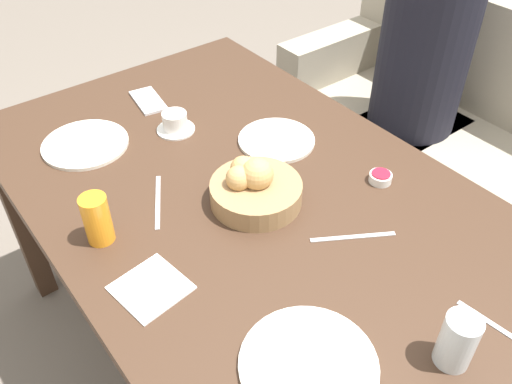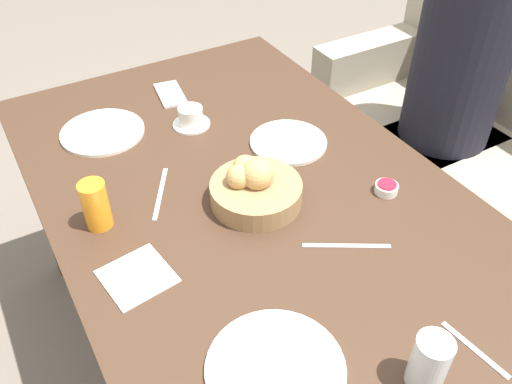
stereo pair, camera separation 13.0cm
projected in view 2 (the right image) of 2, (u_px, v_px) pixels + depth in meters
The scene contains 17 objects.
ground_plane at pixel (251, 357), 1.83m from camera, with size 10.00×10.00×0.00m, color #6B6056.
dining_table at pixel (249, 215), 1.41m from camera, with size 1.52×0.95×0.74m.
couch at pixel (501, 169), 2.12m from camera, with size 1.50×0.70×0.85m.
seated_person at pixel (448, 111), 2.06m from camera, with size 0.34×0.44×1.20m.
bread_basket at pixel (255, 188), 1.29m from camera, with size 0.22×0.22×0.12m.
plate_near_left at pixel (103, 132), 1.54m from camera, with size 0.24×0.24×0.01m.
plate_near_right at pixel (275, 369), 0.97m from camera, with size 0.25×0.25×0.01m.
plate_far_center at pixel (288, 142), 1.50m from camera, with size 0.21×0.21×0.01m.
juice_glass at pixel (96, 205), 1.22m from camera, with size 0.06×0.06×0.12m.
water_tumbler at pixel (429, 362), 0.92m from camera, with size 0.07×0.07×0.11m.
coffee_cup at pixel (191, 118), 1.56m from camera, with size 0.11×0.11×0.06m.
jam_bowl_berry at pixel (386, 188), 1.34m from camera, with size 0.06×0.06×0.03m.
fork_silver at pixel (347, 246), 1.20m from camera, with size 0.11×0.17×0.00m.
knife_silver at pixel (160, 193), 1.34m from camera, with size 0.17×0.11×0.00m.
spoon_coffee at pixel (475, 349), 1.00m from camera, with size 0.15×0.03×0.00m.
napkin at pixel (137, 276), 1.13m from camera, with size 0.15×0.15×0.00m.
cell_phone at pixel (170, 94), 1.70m from camera, with size 0.16×0.10×0.01m.
Camera 2 is at (0.90, -0.50, 1.61)m, focal length 38.00 mm.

